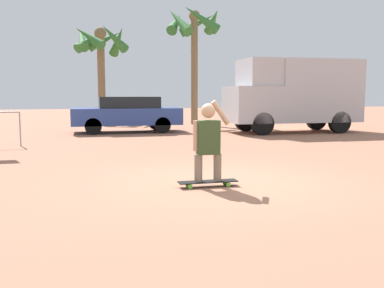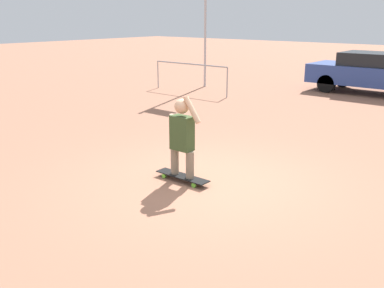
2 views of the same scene
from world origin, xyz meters
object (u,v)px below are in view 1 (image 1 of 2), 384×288
object	(u,v)px
palm_tree_center_background	(100,45)
skateboard	(208,182)
camper_van	(295,93)
parked_car_blue	(127,113)
palm_tree_near_van	(194,30)
person_skateboarder	(208,138)

from	to	relation	value
palm_tree_center_background	skateboard	bearing A→B (deg)	-86.84
skateboard	camper_van	xyz separation A→B (m)	(6.48, 9.34, 1.56)
camper_van	parked_car_blue	world-z (taller)	camper_van
skateboard	camper_van	world-z (taller)	camper_van
camper_van	palm_tree_near_van	size ratio (longest dim) A/B	0.90
camper_van	skateboard	bearing A→B (deg)	-124.76
person_skateboarder	palm_tree_center_background	xyz separation A→B (m)	(-1.05, 19.06, 3.58)
camper_van	person_skateboarder	bearing A→B (deg)	-124.77
person_skateboarder	camper_van	xyz separation A→B (m)	(6.48, 9.34, 0.79)
skateboard	palm_tree_near_van	distance (m)	16.18
parked_car_blue	palm_tree_center_background	distance (m)	8.81
person_skateboarder	parked_car_blue	xyz separation A→B (m)	(-0.31, 11.06, -0.06)
camper_van	palm_tree_center_background	xyz separation A→B (m)	(-7.53, 9.72, 2.78)
parked_car_blue	skateboard	bearing A→B (deg)	-88.37
person_skateboarder	palm_tree_near_van	distance (m)	15.97
skateboard	camper_van	bearing A→B (deg)	55.24
person_skateboarder	palm_tree_near_van	size ratio (longest dim) A/B	0.23
person_skateboarder	skateboard	bearing A→B (deg)	-0.00
skateboard	parked_car_blue	world-z (taller)	parked_car_blue
parked_car_blue	camper_van	bearing A→B (deg)	-14.23
person_skateboarder	palm_tree_center_background	bearing A→B (deg)	93.16
skateboard	parked_car_blue	size ratio (longest dim) A/B	0.23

